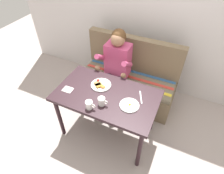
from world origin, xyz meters
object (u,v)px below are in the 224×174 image
at_px(coffee_mug, 89,105).
at_px(knife, 141,97).
at_px(table, 107,99).
at_px(couch, 128,81).
at_px(plate_eggs, 129,105).
at_px(napkin, 68,90).
at_px(plate_breakfast, 101,85).
at_px(coffee_mug_second, 102,101).
at_px(person, 116,63).

bearing_deg(coffee_mug, knife, 40.11).
relative_size(table, couch, 0.83).
height_order(plate_eggs, napkin, plate_eggs).
relative_size(couch, coffee_mug, 12.20).
height_order(table, plate_breakfast, plate_breakfast).
bearing_deg(coffee_mug_second, person, 102.44).
distance_m(plate_eggs, napkin, 0.76).
relative_size(couch, plate_breakfast, 5.87).
xyz_separation_m(couch, coffee_mug, (-0.08, -1.02, 0.45)).
height_order(coffee_mug, knife, coffee_mug).
height_order(person, coffee_mug_second, person).
distance_m(person, plate_breakfast, 0.48).
bearing_deg(plate_eggs, couch, 110.32).
xyz_separation_m(table, napkin, (-0.45, -0.12, 0.09)).
relative_size(plate_eggs, coffee_mug, 1.83).
bearing_deg(person, napkin, -113.40).
relative_size(couch, knife, 7.20).
height_order(coffee_mug_second, napkin, coffee_mug_second).
height_order(couch, napkin, couch).
height_order(couch, knife, couch).
relative_size(table, coffee_mug, 10.17).
bearing_deg(knife, person, 113.75).
height_order(person, knife, person).
bearing_deg(couch, person, -129.50).
distance_m(couch, coffee_mug, 1.12).
relative_size(couch, plate_eggs, 6.69).
xyz_separation_m(plate_eggs, knife, (0.07, 0.17, -0.01)).
bearing_deg(couch, coffee_mug_second, -88.69).
relative_size(table, knife, 6.00).
distance_m(person, coffee_mug, 0.85).
relative_size(plate_breakfast, coffee_mug, 2.08).
distance_m(coffee_mug, knife, 0.59).
xyz_separation_m(coffee_mug, knife, (0.45, 0.38, -0.05)).
xyz_separation_m(table, coffee_mug_second, (0.02, -0.16, 0.13)).
height_order(person, plate_breakfast, person).
height_order(coffee_mug, coffee_mug_second, coffee_mug_second).
relative_size(plate_breakfast, plate_eggs, 1.14).
distance_m(couch, person, 0.47).
relative_size(person, coffee_mug_second, 10.27).
xyz_separation_m(table, person, (-0.14, 0.59, 0.09)).
bearing_deg(table, couch, 90.00).
bearing_deg(napkin, coffee_mug_second, -4.15).
bearing_deg(napkin, plate_eggs, 5.38).
xyz_separation_m(table, coffee_mug, (-0.08, -0.26, 0.13)).
xyz_separation_m(plate_eggs, napkin, (-0.76, -0.07, -0.01)).
height_order(couch, plate_breakfast, couch).
relative_size(plate_eggs, napkin, 1.82).
distance_m(plate_eggs, knife, 0.19).
bearing_deg(coffee_mug, table, 73.71).
xyz_separation_m(person, coffee_mug_second, (0.17, -0.75, 0.04)).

